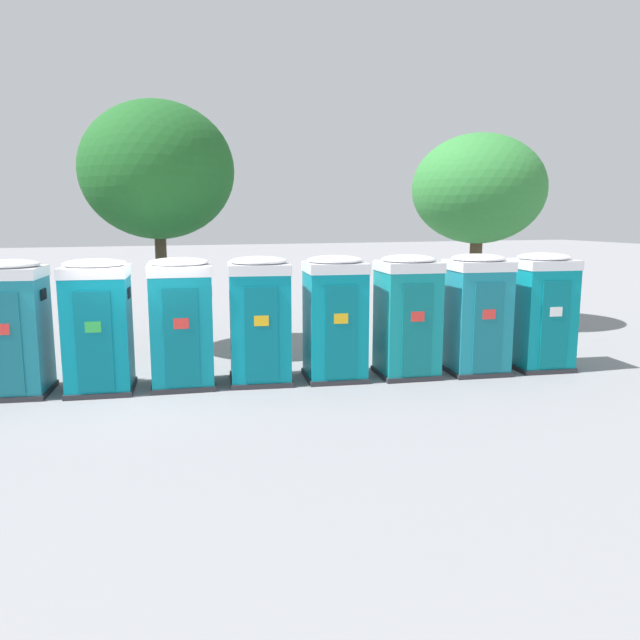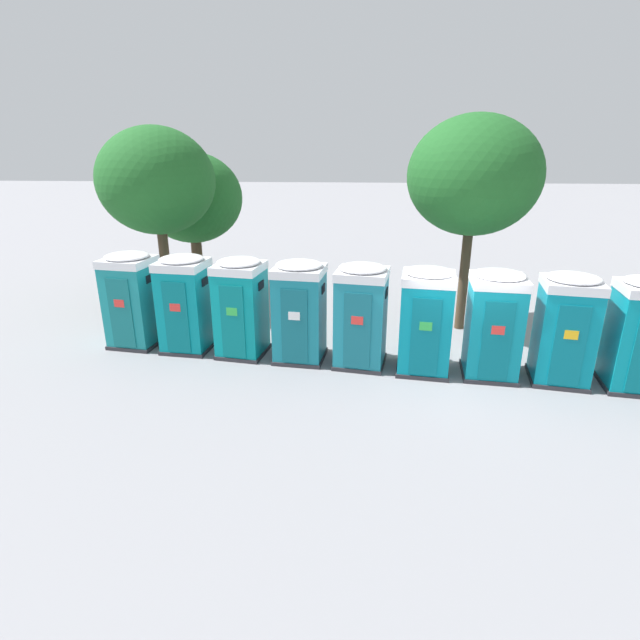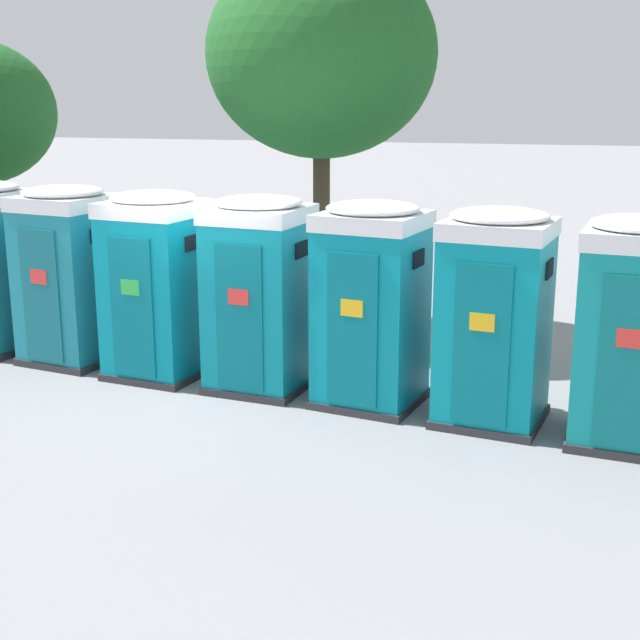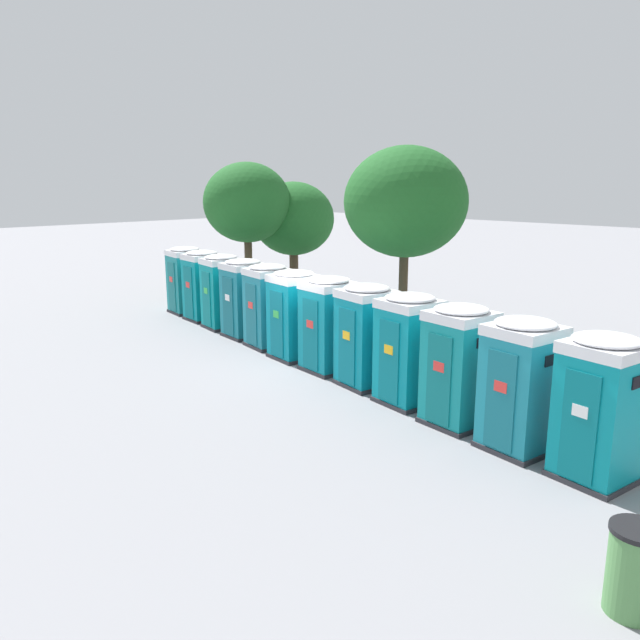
% 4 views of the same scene
% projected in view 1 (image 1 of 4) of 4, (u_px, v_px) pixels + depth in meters
% --- Properties ---
extents(ground_plane, '(120.00, 120.00, 0.00)m').
position_uv_depth(ground_plane, '(143.00, 389.00, 12.10)').
color(ground_plane, gray).
extents(portapotty_4, '(1.39, 1.38, 2.54)m').
position_uv_depth(portapotty_4, '(12.00, 327.00, 11.56)').
color(portapotty_4, '#2D2D33').
rests_on(portapotty_4, ground).
extents(portapotty_5, '(1.37, 1.35, 2.54)m').
position_uv_depth(portapotty_5, '(98.00, 325.00, 11.78)').
color(portapotty_5, '#2D2D33').
rests_on(portapotty_5, ground).
extents(portapotty_6, '(1.34, 1.32, 2.54)m').
position_uv_depth(portapotty_6, '(181.00, 322.00, 12.14)').
color(portapotty_6, '#2D2D33').
rests_on(portapotty_6, ground).
extents(portapotty_7, '(1.41, 1.39, 2.54)m').
position_uv_depth(portapotty_7, '(260.00, 319.00, 12.45)').
color(portapotty_7, '#2D2D33').
rests_on(portapotty_7, ground).
extents(portapotty_8, '(1.37, 1.36, 2.54)m').
position_uv_depth(portapotty_8, '(335.00, 317.00, 12.71)').
color(portapotty_8, '#2D2D33').
rests_on(portapotty_8, ground).
extents(portapotty_9, '(1.32, 1.33, 2.54)m').
position_uv_depth(portapotty_9, '(407.00, 315.00, 12.95)').
color(portapotty_9, '#2D2D33').
rests_on(portapotty_9, ground).
extents(portapotty_10, '(1.36, 1.35, 2.54)m').
position_uv_depth(portapotty_10, '(476.00, 313.00, 13.23)').
color(portapotty_10, '#2D2D33').
rests_on(portapotty_10, ground).
extents(portapotty_11, '(1.35, 1.35, 2.54)m').
position_uv_depth(portapotty_11, '(541.00, 311.00, 13.57)').
color(portapotty_11, '#2D2D33').
rests_on(portapotty_11, ground).
extents(street_tree_0, '(3.93, 3.93, 5.72)m').
position_uv_depth(street_tree_0, '(478.00, 190.00, 18.48)').
color(street_tree_0, '#4C3826').
rests_on(street_tree_0, ground).
extents(street_tree_1, '(3.57, 3.57, 5.97)m').
position_uv_depth(street_tree_1, '(157.00, 171.00, 14.58)').
color(street_tree_1, '#4C3826').
rests_on(street_tree_1, ground).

